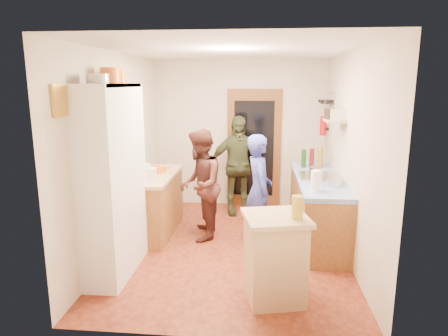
# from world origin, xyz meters

# --- Properties ---
(floor) EXTENTS (3.00, 4.00, 0.02)m
(floor) POSITION_xyz_m (0.00, 0.00, -0.01)
(floor) COLOR brown
(floor) RESTS_ON ground
(ceiling) EXTENTS (3.00, 4.00, 0.02)m
(ceiling) POSITION_xyz_m (0.00, 0.00, 2.61)
(ceiling) COLOR silver
(ceiling) RESTS_ON ground
(wall_back) EXTENTS (3.00, 0.02, 2.60)m
(wall_back) POSITION_xyz_m (0.00, 2.01, 1.30)
(wall_back) COLOR beige
(wall_back) RESTS_ON ground
(wall_front) EXTENTS (3.00, 0.02, 2.60)m
(wall_front) POSITION_xyz_m (0.00, -2.01, 1.30)
(wall_front) COLOR beige
(wall_front) RESTS_ON ground
(wall_left) EXTENTS (0.02, 4.00, 2.60)m
(wall_left) POSITION_xyz_m (-1.51, 0.00, 1.30)
(wall_left) COLOR beige
(wall_left) RESTS_ON ground
(wall_right) EXTENTS (0.02, 4.00, 2.60)m
(wall_right) POSITION_xyz_m (1.51, 0.00, 1.30)
(wall_right) COLOR beige
(wall_right) RESTS_ON ground
(door_frame) EXTENTS (0.95, 0.06, 2.10)m
(door_frame) POSITION_xyz_m (0.25, 1.97, 1.05)
(door_frame) COLOR brown
(door_frame) RESTS_ON ground
(door_glass) EXTENTS (0.70, 0.02, 1.70)m
(door_glass) POSITION_xyz_m (0.25, 1.94, 1.05)
(door_glass) COLOR black
(door_glass) RESTS_ON door_frame
(hutch_body) EXTENTS (0.40, 1.20, 2.20)m
(hutch_body) POSITION_xyz_m (-1.30, -0.80, 1.10)
(hutch_body) COLOR white
(hutch_body) RESTS_ON ground
(hutch_top_shelf) EXTENTS (0.40, 1.14, 0.04)m
(hutch_top_shelf) POSITION_xyz_m (-1.30, -0.80, 2.18)
(hutch_top_shelf) COLOR white
(hutch_top_shelf) RESTS_ON hutch_body
(plate_stack) EXTENTS (0.23, 0.23, 0.10)m
(plate_stack) POSITION_xyz_m (-1.30, -1.08, 2.25)
(plate_stack) COLOR white
(plate_stack) RESTS_ON hutch_top_shelf
(orange_pot_a) EXTENTS (0.22, 0.22, 0.17)m
(orange_pot_a) POSITION_xyz_m (-1.30, -0.71, 2.29)
(orange_pot_a) COLOR orange
(orange_pot_a) RESTS_ON hutch_top_shelf
(orange_pot_b) EXTENTS (0.18, 0.18, 0.16)m
(orange_pot_b) POSITION_xyz_m (-1.30, -0.46, 2.28)
(orange_pot_b) COLOR orange
(orange_pot_b) RESTS_ON hutch_top_shelf
(left_counter_base) EXTENTS (0.60, 1.40, 0.85)m
(left_counter_base) POSITION_xyz_m (-1.20, 0.45, 0.42)
(left_counter_base) COLOR olive
(left_counter_base) RESTS_ON ground
(left_counter_top) EXTENTS (0.64, 1.44, 0.05)m
(left_counter_top) POSITION_xyz_m (-1.20, 0.45, 0.88)
(left_counter_top) COLOR tan
(left_counter_top) RESTS_ON left_counter_base
(toaster) EXTENTS (0.25, 0.20, 0.17)m
(toaster) POSITION_xyz_m (-1.15, 0.06, 0.99)
(toaster) COLOR white
(toaster) RESTS_ON left_counter_top
(kettle) EXTENTS (0.21, 0.21, 0.19)m
(kettle) POSITION_xyz_m (-1.25, 0.27, 0.99)
(kettle) COLOR white
(kettle) RESTS_ON left_counter_top
(orange_bowl) EXTENTS (0.21, 0.21, 0.09)m
(orange_bowl) POSITION_xyz_m (-1.12, 0.56, 0.95)
(orange_bowl) COLOR orange
(orange_bowl) RESTS_ON left_counter_top
(chopping_board) EXTENTS (0.33, 0.26, 0.02)m
(chopping_board) POSITION_xyz_m (-1.18, 0.94, 0.91)
(chopping_board) COLOR tan
(chopping_board) RESTS_ON left_counter_top
(right_counter_base) EXTENTS (0.60, 2.20, 0.84)m
(right_counter_base) POSITION_xyz_m (1.20, 0.50, 0.42)
(right_counter_base) COLOR olive
(right_counter_base) RESTS_ON ground
(right_counter_top) EXTENTS (0.62, 2.22, 0.06)m
(right_counter_top) POSITION_xyz_m (1.20, 0.50, 0.87)
(right_counter_top) COLOR #1B49B8
(right_counter_top) RESTS_ON right_counter_base
(hob) EXTENTS (0.55, 0.58, 0.04)m
(hob) POSITION_xyz_m (1.20, 0.40, 0.92)
(hob) COLOR silver
(hob) RESTS_ON right_counter_top
(pot_on_hob) EXTENTS (0.19, 0.19, 0.12)m
(pot_on_hob) POSITION_xyz_m (1.15, 0.40, 1.00)
(pot_on_hob) COLOR silver
(pot_on_hob) RESTS_ON hob
(bottle_a) EXTENTS (0.09, 0.09, 0.28)m
(bottle_a) POSITION_xyz_m (1.05, 1.15, 1.04)
(bottle_a) COLOR #143F14
(bottle_a) RESTS_ON right_counter_top
(bottle_b) EXTENTS (0.08, 0.08, 0.29)m
(bottle_b) POSITION_xyz_m (1.18, 1.19, 1.05)
(bottle_b) COLOR #591419
(bottle_b) RESTS_ON right_counter_top
(bottle_c) EXTENTS (0.09, 0.09, 0.32)m
(bottle_c) POSITION_xyz_m (1.31, 1.19, 1.06)
(bottle_c) COLOR olive
(bottle_c) RESTS_ON right_counter_top
(paper_towel) EXTENTS (0.13, 0.13, 0.26)m
(paper_towel) POSITION_xyz_m (1.05, -0.29, 1.03)
(paper_towel) COLOR white
(paper_towel) RESTS_ON right_counter_top
(mixing_bowl) EXTENTS (0.30, 0.30, 0.09)m
(mixing_bowl) POSITION_xyz_m (1.30, -0.00, 0.95)
(mixing_bowl) COLOR silver
(mixing_bowl) RESTS_ON right_counter_top
(island_base) EXTENTS (0.66, 0.66, 0.86)m
(island_base) POSITION_xyz_m (0.54, -1.28, 0.43)
(island_base) COLOR tan
(island_base) RESTS_ON ground
(island_top) EXTENTS (0.74, 0.74, 0.05)m
(island_top) POSITION_xyz_m (0.54, -1.28, 0.89)
(island_top) COLOR tan
(island_top) RESTS_ON island_base
(cutting_board) EXTENTS (0.40, 0.35, 0.02)m
(cutting_board) POSITION_xyz_m (0.48, -1.24, 0.90)
(cutting_board) COLOR white
(cutting_board) RESTS_ON island_top
(oil_jar) EXTENTS (0.14, 0.14, 0.23)m
(oil_jar) POSITION_xyz_m (0.74, -1.36, 1.02)
(oil_jar) COLOR #AD9E2D
(oil_jar) RESTS_ON island_top
(pan_rail) EXTENTS (0.02, 0.65, 0.02)m
(pan_rail) POSITION_xyz_m (1.46, 1.52, 2.05)
(pan_rail) COLOR silver
(pan_rail) RESTS_ON wall_right
(pan_hang_a) EXTENTS (0.18, 0.18, 0.05)m
(pan_hang_a) POSITION_xyz_m (1.40, 1.35, 1.92)
(pan_hang_a) COLOR black
(pan_hang_a) RESTS_ON pan_rail
(pan_hang_b) EXTENTS (0.16, 0.16, 0.05)m
(pan_hang_b) POSITION_xyz_m (1.40, 1.55, 1.90)
(pan_hang_b) COLOR black
(pan_hang_b) RESTS_ON pan_rail
(pan_hang_c) EXTENTS (0.17, 0.17, 0.05)m
(pan_hang_c) POSITION_xyz_m (1.40, 1.75, 1.91)
(pan_hang_c) COLOR black
(pan_hang_c) RESTS_ON pan_rail
(wall_shelf) EXTENTS (0.26, 0.42, 0.03)m
(wall_shelf) POSITION_xyz_m (1.37, 0.45, 1.70)
(wall_shelf) COLOR tan
(wall_shelf) RESTS_ON wall_right
(radio) EXTENTS (0.26, 0.33, 0.15)m
(radio) POSITION_xyz_m (1.37, 0.45, 1.79)
(radio) COLOR silver
(radio) RESTS_ON wall_shelf
(ext_bracket) EXTENTS (0.06, 0.10, 0.04)m
(ext_bracket) POSITION_xyz_m (1.47, 1.70, 1.45)
(ext_bracket) COLOR black
(ext_bracket) RESTS_ON wall_right
(fire_extinguisher) EXTENTS (0.11, 0.11, 0.32)m
(fire_extinguisher) POSITION_xyz_m (1.41, 1.70, 1.50)
(fire_extinguisher) COLOR red
(fire_extinguisher) RESTS_ON wall_right
(picture_frame) EXTENTS (0.03, 0.25, 0.30)m
(picture_frame) POSITION_xyz_m (-1.48, -1.55, 2.05)
(picture_frame) COLOR gold
(picture_frame) RESTS_ON wall_left
(person_hob) EXTENTS (0.47, 0.62, 1.54)m
(person_hob) POSITION_xyz_m (0.39, 0.17, 0.77)
(person_hob) COLOR #333E98
(person_hob) RESTS_ON ground
(person_left) EXTENTS (0.65, 0.81, 1.58)m
(person_left) POSITION_xyz_m (-0.44, 0.34, 0.79)
(person_left) COLOR #45211C
(person_left) RESTS_ON ground
(person_back) EXTENTS (1.06, 0.66, 1.68)m
(person_back) POSITION_xyz_m (-0.00, 1.48, 0.84)
(person_back) COLOR #353B21
(person_back) RESTS_ON ground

